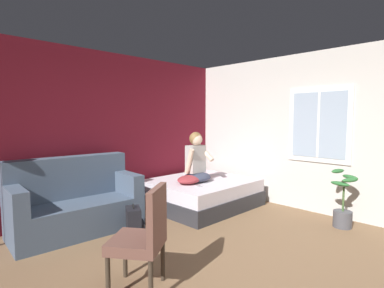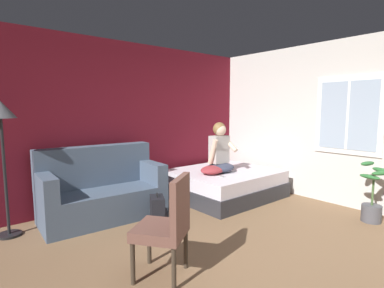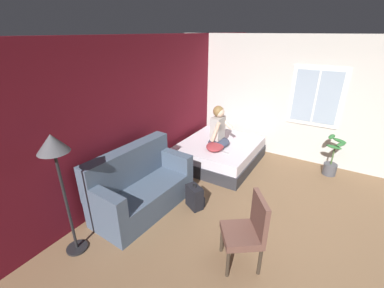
{
  "view_description": "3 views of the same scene",
  "coord_description": "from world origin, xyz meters",
  "px_view_note": "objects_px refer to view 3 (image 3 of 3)",
  "views": [
    {
      "loc": [
        -2.21,
        -1.65,
        1.6
      ],
      "look_at": [
        1.03,
        1.64,
        1.2
      ],
      "focal_mm": 28.0,
      "sensor_mm": 36.0,
      "label": 1
    },
    {
      "loc": [
        -2.21,
        -1.65,
        1.6
      ],
      "look_at": [
        0.72,
        1.84,
        1.05
      ],
      "focal_mm": 28.0,
      "sensor_mm": 36.0,
      "label": 2
    },
    {
      "loc": [
        -3.1,
        -0.13,
        2.75
      ],
      "look_at": [
        0.5,
        2.05,
        0.89
      ],
      "focal_mm": 24.0,
      "sensor_mm": 36.0,
      "label": 3
    }
  ],
  "objects_px": {
    "backpack": "(195,197)",
    "throw_pillow": "(215,146)",
    "couch": "(140,187)",
    "side_chair": "(248,229)",
    "person_seated": "(218,130)",
    "potted_plant": "(332,161)",
    "floor_lamp": "(55,156)",
    "cell_phone": "(226,153)",
    "bed": "(219,153)"
  },
  "relations": [
    {
      "from": "backpack",
      "to": "throw_pillow",
      "type": "xyz_separation_m",
      "value": [
        1.31,
        0.3,
        0.36
      ]
    },
    {
      "from": "couch",
      "to": "throw_pillow",
      "type": "xyz_separation_m",
      "value": [
        1.78,
        -0.48,
        0.16
      ]
    },
    {
      "from": "side_chair",
      "to": "person_seated",
      "type": "bearing_deg",
      "value": 33.96
    },
    {
      "from": "backpack",
      "to": "potted_plant",
      "type": "bearing_deg",
      "value": -37.7
    },
    {
      "from": "couch",
      "to": "floor_lamp",
      "type": "height_order",
      "value": "floor_lamp"
    },
    {
      "from": "person_seated",
      "to": "cell_phone",
      "type": "height_order",
      "value": "person_seated"
    },
    {
      "from": "person_seated",
      "to": "floor_lamp",
      "type": "height_order",
      "value": "floor_lamp"
    },
    {
      "from": "bed",
      "to": "cell_phone",
      "type": "distance_m",
      "value": 0.58
    },
    {
      "from": "person_seated",
      "to": "potted_plant",
      "type": "xyz_separation_m",
      "value": [
        0.85,
        -2.18,
        -0.53
      ]
    },
    {
      "from": "floor_lamp",
      "to": "side_chair",
      "type": "bearing_deg",
      "value": -63.97
    },
    {
      "from": "person_seated",
      "to": "side_chair",
      "type": "bearing_deg",
      "value": -146.04
    },
    {
      "from": "side_chair",
      "to": "floor_lamp",
      "type": "height_order",
      "value": "floor_lamp"
    },
    {
      "from": "backpack",
      "to": "cell_phone",
      "type": "xyz_separation_m",
      "value": [
        1.28,
        0.03,
        0.29
      ]
    },
    {
      "from": "side_chair",
      "to": "potted_plant",
      "type": "bearing_deg",
      "value": -13.28
    },
    {
      "from": "potted_plant",
      "to": "person_seated",
      "type": "bearing_deg",
      "value": 111.39
    },
    {
      "from": "throw_pillow",
      "to": "floor_lamp",
      "type": "distance_m",
      "value": 3.14
    },
    {
      "from": "person_seated",
      "to": "backpack",
      "type": "height_order",
      "value": "person_seated"
    },
    {
      "from": "backpack",
      "to": "person_seated",
      "type": "bearing_deg",
      "value": 12.35
    },
    {
      "from": "throw_pillow",
      "to": "potted_plant",
      "type": "xyz_separation_m",
      "value": [
        1.07,
        -2.14,
        -0.25
      ]
    },
    {
      "from": "couch",
      "to": "potted_plant",
      "type": "xyz_separation_m",
      "value": [
        2.85,
        -2.62,
        -0.09
      ]
    },
    {
      "from": "bed",
      "to": "side_chair",
      "type": "height_order",
      "value": "side_chair"
    },
    {
      "from": "cell_phone",
      "to": "potted_plant",
      "type": "distance_m",
      "value": 2.18
    },
    {
      "from": "throw_pillow",
      "to": "side_chair",
      "type": "bearing_deg",
      "value": -143.95
    },
    {
      "from": "couch",
      "to": "floor_lamp",
      "type": "xyz_separation_m",
      "value": [
        -1.17,
        0.14,
        1.04
      ]
    },
    {
      "from": "throw_pillow",
      "to": "couch",
      "type": "bearing_deg",
      "value": 164.86
    },
    {
      "from": "bed",
      "to": "cell_phone",
      "type": "bearing_deg",
      "value": -140.88
    },
    {
      "from": "bed",
      "to": "floor_lamp",
      "type": "distance_m",
      "value": 3.57
    },
    {
      "from": "couch",
      "to": "throw_pillow",
      "type": "bearing_deg",
      "value": -15.14
    },
    {
      "from": "cell_phone",
      "to": "potted_plant",
      "type": "xyz_separation_m",
      "value": [
        1.1,
        -1.87,
        -0.18
      ]
    },
    {
      "from": "cell_phone",
      "to": "floor_lamp",
      "type": "xyz_separation_m",
      "value": [
        -2.92,
        0.88,
        0.94
      ]
    },
    {
      "from": "throw_pillow",
      "to": "backpack",
      "type": "bearing_deg",
      "value": -167.31
    },
    {
      "from": "throw_pillow",
      "to": "potted_plant",
      "type": "relative_size",
      "value": 0.56
    },
    {
      "from": "couch",
      "to": "cell_phone",
      "type": "height_order",
      "value": "couch"
    },
    {
      "from": "bed",
      "to": "backpack",
      "type": "height_order",
      "value": "bed"
    },
    {
      "from": "cell_phone",
      "to": "potted_plant",
      "type": "relative_size",
      "value": 0.17
    },
    {
      "from": "side_chair",
      "to": "throw_pillow",
      "type": "distance_m",
      "value": 2.42
    },
    {
      "from": "bed",
      "to": "person_seated",
      "type": "height_order",
      "value": "person_seated"
    },
    {
      "from": "bed",
      "to": "potted_plant",
      "type": "relative_size",
      "value": 2.11
    },
    {
      "from": "side_chair",
      "to": "throw_pillow",
      "type": "height_order",
      "value": "side_chair"
    },
    {
      "from": "floor_lamp",
      "to": "cell_phone",
      "type": "bearing_deg",
      "value": -16.77
    },
    {
      "from": "floor_lamp",
      "to": "potted_plant",
      "type": "xyz_separation_m",
      "value": [
        4.02,
        -2.75,
        -1.13
      ]
    },
    {
      "from": "bed",
      "to": "couch",
      "type": "distance_m",
      "value": 2.19
    },
    {
      "from": "person_seated",
      "to": "backpack",
      "type": "relative_size",
      "value": 1.91
    },
    {
      "from": "couch",
      "to": "side_chair",
      "type": "relative_size",
      "value": 1.78
    },
    {
      "from": "couch",
      "to": "backpack",
      "type": "height_order",
      "value": "couch"
    },
    {
      "from": "couch",
      "to": "backpack",
      "type": "bearing_deg",
      "value": -59.09
    },
    {
      "from": "bed",
      "to": "throw_pillow",
      "type": "xyz_separation_m",
      "value": [
        -0.37,
        -0.07,
        0.31
      ]
    },
    {
      "from": "bed",
      "to": "cell_phone",
      "type": "height_order",
      "value": "cell_phone"
    },
    {
      "from": "couch",
      "to": "backpack",
      "type": "xyz_separation_m",
      "value": [
        0.47,
        -0.78,
        -0.2
      ]
    },
    {
      "from": "person_seated",
      "to": "cell_phone",
      "type": "xyz_separation_m",
      "value": [
        -0.25,
        -0.3,
        -0.35
      ]
    }
  ]
}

